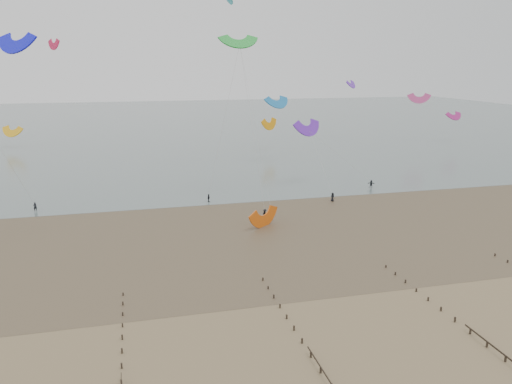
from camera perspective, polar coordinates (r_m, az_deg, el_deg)
ground at (r=56.05m, az=-0.05°, el=-15.47°), size 500.00×500.00×0.00m
sea_and_shore at (r=86.54m, az=-8.24°, el=-4.55°), size 500.00×665.00×0.03m
kitesurfers at (r=104.95m, az=7.09°, el=-0.61°), size 108.87×18.53×1.88m
grounded_kite at (r=88.63m, az=0.94°, el=-3.94°), size 8.43×8.17×3.66m
kites_airborne at (r=138.19m, az=-15.58°, el=10.98°), size 232.90×111.33×45.10m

